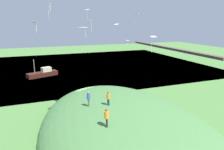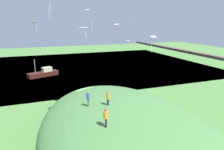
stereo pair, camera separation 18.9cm
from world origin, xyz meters
name	(u,v)px [view 1 (the left image)]	position (x,y,z in m)	size (l,w,h in m)	color
ground_plane	(86,104)	(0.00, 0.00, 0.00)	(160.00, 160.00, 0.00)	#4D7E3C
lake_water	(62,68)	(-28.28, 0.00, -0.20)	(49.89, 80.00, 0.40)	#395788
grass_hill	(127,136)	(10.70, 2.01, 0.00)	(31.36, 18.88, 7.10)	#4A7D43
bridge_deck_far	(168,48)	(-28.28, 35.06, 3.83)	(44.90, 1.80, 0.70)	brown
boat_on_lake	(43,73)	(-19.90, -5.34, 0.70)	(4.23, 7.13, 4.20)	#3C1914
person_watching_kites	(108,97)	(9.52, 0.30, 4.47)	(0.55, 0.55, 1.59)	#1F3349
person_walking_path	(107,115)	(13.57, -1.30, 4.36)	(0.51, 0.51, 1.76)	black
person_with_child	(88,97)	(8.44, -1.63, 4.33)	(0.52, 0.52, 1.72)	#535347
kite_2	(90,22)	(-9.41, 3.46, 12.31)	(0.83, 0.89, 2.18)	white
kite_4	(87,10)	(-8.46, 2.68, 14.33)	(1.17, 0.97, 1.94)	white
kite_5	(153,38)	(4.31, 8.75, 10.16)	(0.62, 0.84, 2.28)	silver
kite_6	(116,25)	(-1.68, 5.64, 11.90)	(0.87, 0.76, 1.07)	white
kite_7	(137,14)	(-4.15, 10.44, 13.59)	(0.72, 0.49, 1.62)	silver
kite_10	(34,22)	(-2.05, -6.40, 12.23)	(1.00, 1.09, 1.56)	white
kite_11	(49,8)	(-7.61, -3.90, 14.47)	(0.65, 0.48, 2.04)	white
kite_12	(83,28)	(4.27, -1.05, 11.63)	(1.37, 1.25, 1.31)	silver
kite_15	(128,41)	(-9.57, 11.33, 8.46)	(0.55, 0.70, 1.58)	silver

